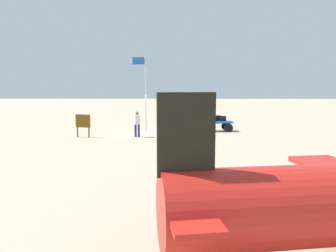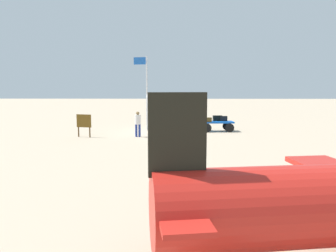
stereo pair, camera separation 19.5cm
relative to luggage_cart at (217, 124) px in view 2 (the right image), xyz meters
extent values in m
plane|color=tan|center=(3.77, 0.40, -0.49)|extent=(120.00, 120.00, 0.00)
cube|color=blue|center=(-0.02, 0.00, 0.14)|extent=(2.23, 1.08, 0.10)
cube|color=blue|center=(1.02, 0.05, 0.14)|extent=(0.12, 0.93, 0.10)
cylinder|color=black|center=(0.72, 0.54, -0.20)|extent=(0.59, 0.15, 0.58)
cylinder|color=black|center=(0.77, -0.48, -0.20)|extent=(0.59, 0.15, 0.58)
cylinder|color=black|center=(-0.81, 0.47, -0.20)|extent=(0.59, 0.15, 0.58)
cylinder|color=black|center=(-0.76, -0.54, -0.20)|extent=(0.59, 0.15, 0.58)
cube|color=black|center=(-0.48, -0.26, 0.37)|extent=(0.48, 0.35, 0.34)
cube|color=black|center=(-0.07, -0.34, 0.38)|extent=(0.65, 0.39, 0.37)
cube|color=#423417|center=(0.68, 0.34, 0.34)|extent=(0.55, 0.30, 0.29)
cylinder|color=navy|center=(2.44, 4.37, -0.05)|extent=(0.14, 0.14, 0.87)
cylinder|color=navy|center=(2.64, 4.41, -0.05)|extent=(0.14, 0.14, 0.87)
cylinder|color=silver|center=(2.54, 4.39, 0.72)|extent=(0.40, 0.40, 0.68)
sphere|color=tan|center=(2.54, 4.39, 1.19)|extent=(0.25, 0.25, 0.25)
cylinder|color=navy|center=(5.05, 2.66, -0.10)|extent=(0.14, 0.14, 0.77)
cylinder|color=navy|center=(5.24, 2.64, -0.10)|extent=(0.14, 0.14, 0.77)
cylinder|color=silver|center=(5.15, 2.65, 0.57)|extent=(0.40, 0.40, 0.57)
sphere|color=olive|center=(5.15, 2.65, 0.96)|extent=(0.21, 0.21, 0.21)
cube|color=black|center=(2.87, 17.83, 1.86)|extent=(0.90, 0.23, 1.30)
cube|color=red|center=(2.87, 17.83, 0.73)|extent=(1.01, 2.28, 0.08)
cylinder|color=black|center=(0.08, 16.59, -0.27)|extent=(0.45, 0.16, 0.44)
cylinder|color=silver|center=(4.82, -0.33, 2.08)|extent=(0.10, 0.10, 5.14)
cube|color=blue|center=(5.30, -0.33, 4.31)|extent=(0.84, 0.22, 0.49)
cylinder|color=#4C3319|center=(8.03, 2.94, -0.19)|extent=(0.08, 0.08, 0.60)
cylinder|color=#4C3319|center=(8.77, 2.74, -0.19)|extent=(0.08, 0.08, 0.60)
cube|color=brown|center=(8.40, 2.84, 0.51)|extent=(0.94, 0.31, 0.78)
camera|label=1|loc=(3.11, 22.92, 2.60)|focal=35.92mm
camera|label=2|loc=(2.91, 22.92, 2.60)|focal=35.92mm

